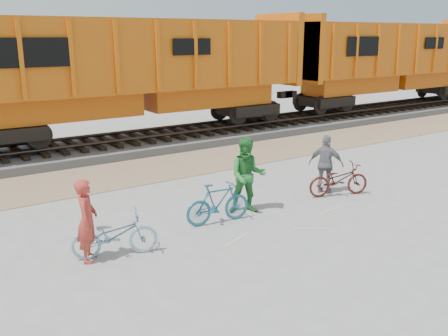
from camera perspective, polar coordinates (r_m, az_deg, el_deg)
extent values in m
plane|color=#9E9E99|center=(11.97, 3.05, -5.95)|extent=(120.00, 120.00, 0.00)
cube|color=#A08363|center=(16.46, -8.59, -0.18)|extent=(120.00, 3.00, 0.02)
cube|color=slate|center=(19.56, -13.09, 2.44)|extent=(120.00, 4.00, 0.30)
cube|color=black|center=(19.52, -13.13, 3.04)|extent=(0.22, 2.60, 0.12)
cube|color=black|center=(22.62, 2.41, 5.02)|extent=(0.22, 2.60, 0.12)
cylinder|color=#382821|center=(18.84, -12.35, 3.03)|extent=(120.00, 0.12, 0.12)
cylinder|color=#382821|center=(20.16, -13.90, 3.71)|extent=(120.00, 0.12, 0.12)
cube|color=black|center=(19.97, -9.33, 5.19)|extent=(11.20, 2.20, 0.80)
cube|color=#C0590D|center=(19.85, -9.43, 7.61)|extent=(11.76, 1.65, 0.90)
cube|color=#C0590D|center=(19.70, -9.65, 12.66)|extent=(14.00, 3.00, 2.60)
cube|color=#C75A0C|center=(23.41, 6.15, 13.37)|extent=(0.30, 3.06, 3.10)
cube|color=black|center=(16.80, -20.72, 12.24)|extent=(2.20, 0.04, 0.90)
cube|color=black|center=(29.52, 18.29, 7.77)|extent=(11.20, 2.20, 0.80)
cube|color=#C0590D|center=(29.44, 18.43, 9.41)|extent=(11.76, 1.65, 0.90)
cube|color=#C0590D|center=(29.34, 18.71, 12.80)|extent=(14.00, 3.00, 2.60)
cube|color=#C75A0C|center=(24.27, 8.56, 13.34)|extent=(0.30, 3.06, 3.10)
cube|color=black|center=(25.08, 15.67, 13.24)|extent=(2.20, 0.04, 0.90)
imported|color=#77A7C5|center=(10.18, -12.38, -7.48)|extent=(1.79, 1.05, 0.89)
imported|color=#1C5A77|center=(11.62, -0.69, -4.03)|extent=(1.66, 0.64, 0.97)
imported|color=#4C1713|center=(13.94, 12.95, -1.30)|extent=(1.83, 1.13, 0.91)
imported|color=#AE3429|center=(9.97, -15.39, -5.81)|extent=(0.63, 0.72, 1.65)
imported|color=#27742E|center=(12.19, 2.70, -0.87)|extent=(1.15, 1.08, 1.89)
imported|color=slate|center=(14.04, 11.57, 0.43)|extent=(0.88, 1.01, 1.64)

